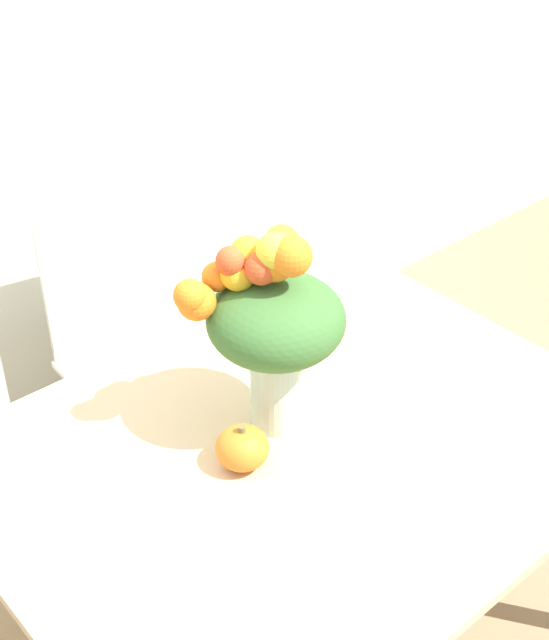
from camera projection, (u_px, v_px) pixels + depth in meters
wall_back at (13, 68)px, 2.53m from camera, size 8.00×0.06×2.70m
dining_table at (301, 467)px, 2.13m from camera, size 1.47×1.15×0.78m
flower_vase at (270, 322)px, 1.97m from camera, size 0.35×0.31×0.52m
pumpkin at (242, 448)px, 1.99m from camera, size 0.12×0.12×0.11m
dining_chair_near_window at (128, 351)px, 2.86m from camera, size 0.45×0.45×0.95m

